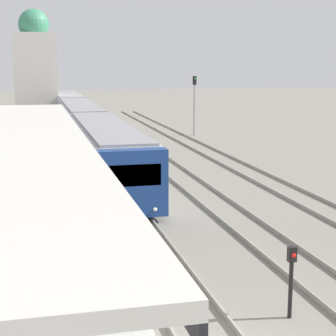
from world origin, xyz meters
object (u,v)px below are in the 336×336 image
Objects in this scene: person_on_platform at (64,197)px; signal_post_near at (291,274)px; signal_mast_far at (194,98)px; train_near at (81,121)px.

person_on_platform is 0.94× the size of signal_post_near.
signal_post_near is (4.92, -5.40, -0.86)m from person_on_platform.
signal_mast_far is (7.34, 33.49, 2.01)m from signal_post_near.
train_near is (2.70, 26.01, -0.32)m from person_on_platform.
train_near is at bearing 84.07° from person_on_platform.
train_near is 31.49m from signal_post_near.
person_on_platform is 26.15m from train_near.
signal_post_near is 0.36× the size of signal_mast_far.
person_on_platform is 0.34× the size of signal_mast_far.
signal_mast_far reaches higher than train_near.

